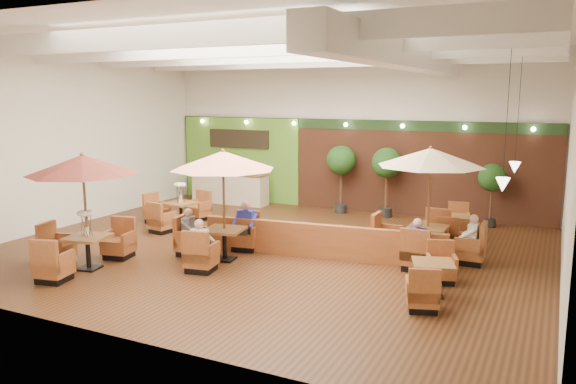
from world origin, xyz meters
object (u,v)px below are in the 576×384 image
Objects in this scene: booth_divider at (320,241)px; topiary_0 at (341,163)px; table_4 at (433,279)px; diner_3 at (418,239)px; topiary_2 at (492,180)px; table_3 at (175,211)px; diner_4 at (471,234)px; diner_2 at (190,227)px; table_1 at (221,181)px; topiary_1 at (387,166)px; service_counter at (230,188)px; table_0 at (82,187)px; diner_1 at (245,221)px; table_2 at (430,183)px; table_5 at (453,228)px; diner_0 at (201,240)px.

topiary_0 is (-1.51, 5.44, 1.32)m from booth_divider.
diner_3 reaches higher than table_4.
table_4 is 7.03m from topiary_2.
table_3 is 3.31× the size of diner_3.
diner_4 is (0.03, -4.30, -0.73)m from topiary_2.
table_1 is at bearing 81.00° from diner_2.
topiary_1 is at bearing 39.74° from diner_4.
diner_2 is (2.83, -6.45, 0.16)m from service_counter.
table_1 is 6.21m from diner_4.
booth_divider is 3.67m from diner_4.
table_0 is at bearing 174.52° from table_4.
topiary_1 is at bearing 82.53° from booth_divider.
diner_3 is at bearing 5.97° from table_1.
table_0 is at bearing -70.45° from table_3.
diner_1 is (2.57, 3.06, -1.19)m from table_0.
topiary_1 reaches higher than topiary_2.
table_2 is 3.59× the size of diner_3.
table_0 is at bearing -149.69° from table_5.
table_2 is at bearing 86.36° from table_4.
topiary_0 is 1.19× the size of topiary_2.
service_counter is 1.18× the size of table_5.
table_3 is at bearing 174.09° from diner_3.
service_counter is 3.78× the size of diner_3.
booth_divider is 2.91m from table_1.
topiary_1 reaches higher than table_5.
table_3 is at bearing -84.47° from service_counter.
table_5 is at bearing 43.72° from booth_divider.
table_4 is at bearing -63.61° from diner_3.
table_5 is at bearing 118.57° from diner_2.
diner_3 is (7.97, -1.24, 0.31)m from table_3.
diner_0 is at bearing -125.69° from topiary_2.
table_1 is at bearing -28.41° from table_3.
table_1 is 3.68× the size of diner_2.
diner_4 is at bearing -80.78° from table_5.
topiary_1 is 3.36m from topiary_2.
table_0 is at bearing -46.21° from diner_2.
diner_4 is (0.78, -2.09, 0.40)m from table_5.
table_1 is at bearing -108.59° from topiary_1.
diner_2 reaches higher than booth_divider.
table_0 is at bearing 120.08° from diner_4.
booth_divider is 3.45m from table_4.
diner_1 is (-4.50, -1.33, -1.14)m from table_2.
topiary_0 is at bearing 75.75° from diner_0.
table_2 is (4.57, 2.35, -0.08)m from table_1.
topiary_2 reaches higher than table_5.
table_3 is 3.44× the size of diner_2.
table_5 is at bearing -40.46° from topiary_1.
table_1 is at bearing 83.87° from diner_0.
diner_4 is (4.99, -4.30, -1.00)m from topiary_0.
service_counter is 6.66m from diner_1.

